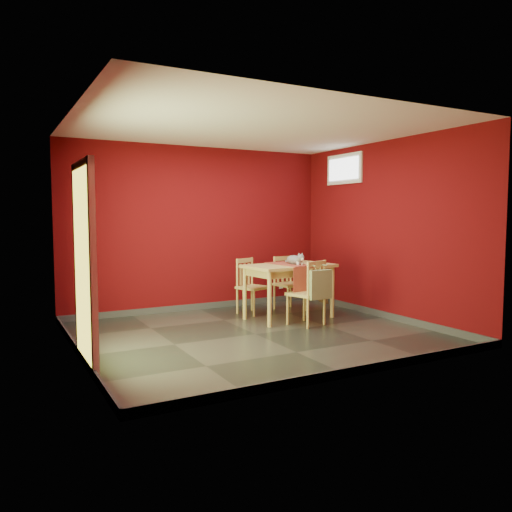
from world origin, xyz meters
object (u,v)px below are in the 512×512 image
chair_far_right (288,282)px  picture_frame (321,292)px  chair_far_left (251,285)px  tote_bag (320,284)px  dining_table (289,271)px  chair_near (308,292)px  cat (295,258)px

chair_far_right → picture_frame: size_ratio=2.24×
chair_far_left → tote_bag: size_ratio=1.86×
chair_far_right → picture_frame: bearing=17.7°
dining_table → tote_bag: tote_bag is taller
dining_table → chair_far_left: (-0.33, 0.62, -0.27)m
chair_far_right → picture_frame: (0.88, 0.28, -0.26)m
chair_near → picture_frame: bearing=49.0°
chair_far_left → chair_far_right: (0.70, 0.01, 0.00)m
tote_bag → dining_table: bearing=92.5°
tote_bag → cat: size_ratio=1.21×
chair_far_left → chair_far_right: size_ratio=1.00×
dining_table → chair_near: (-0.01, -0.54, -0.25)m
chair_far_left → chair_near: 1.21m
chair_far_left → chair_far_right: 0.70m
chair_far_left → cat: 0.92m
chair_far_right → chair_near: 1.23m
dining_table → cat: 0.22m
tote_bag → chair_far_right: bearing=76.2°
chair_far_left → chair_near: size_ratio=0.95×
chair_near → cat: size_ratio=2.37×
dining_table → cat: (0.06, -0.05, 0.20)m
chair_near → cat: bearing=81.7°
tote_bag → picture_frame: 2.11m
cat → picture_frame: 1.70m
cat → picture_frame: size_ratio=0.99×
dining_table → chair_far_left: size_ratio=1.58×
chair_far_left → picture_frame: 1.63m
cat → picture_frame: bearing=43.7°
chair_far_right → cat: (-0.31, -0.68, 0.47)m
dining_table → cat: cat is taller
tote_bag → chair_far_left: bearing=104.7°
chair_far_left → dining_table: bearing=-62.3°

